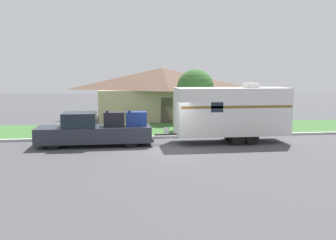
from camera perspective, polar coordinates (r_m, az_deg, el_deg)
name	(u,v)px	position (r m, az deg, el deg)	size (l,w,h in m)	color
ground_plane	(169,150)	(20.19, 0.22, -4.56)	(120.00, 120.00, 0.00)	#47474C
curb_strip	(161,137)	(23.83, -1.04, -2.59)	(80.00, 0.30, 0.14)	#ADADA8
lawn_strip	(155,129)	(27.42, -1.94, -1.43)	(80.00, 7.00, 0.03)	#3D6B33
house_across_street	(162,92)	(34.36, -0.94, 4.27)	(12.12, 7.30, 4.59)	tan
pickup_truck	(95,130)	(21.60, -11.07, -1.56)	(6.49, 2.00, 2.03)	black
travel_trailer	(231,111)	(22.47, 9.64, 1.32)	(7.88, 2.32, 3.53)	black
mailbox	(94,121)	(24.65, -11.28, -0.09)	(0.48, 0.20, 1.37)	brown
tree_in_yard	(195,88)	(27.30, 4.19, 4.89)	(2.69, 2.69, 4.39)	brown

